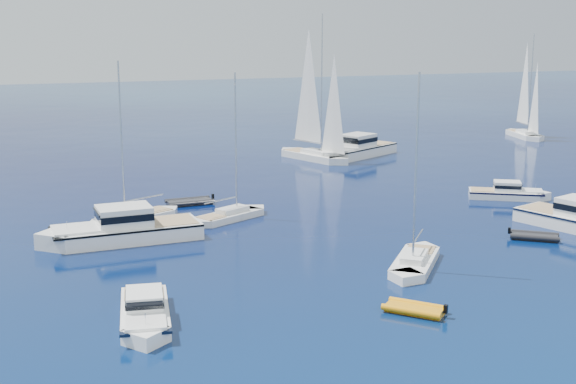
# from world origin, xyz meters

# --- Properties ---
(ground) EXTENTS (400.00, 400.00, 0.00)m
(ground) POSITION_xyz_m (0.00, 0.00, 0.00)
(ground) COLOR navy
(ground) RESTS_ON ground
(motor_cruiser_left) EXTENTS (3.96, 8.51, 2.15)m
(motor_cruiser_left) POSITION_xyz_m (-17.16, 8.66, 0.00)
(motor_cruiser_left) COLOR white
(motor_cruiser_left) RESTS_ON ground
(motor_cruiser_centre) EXTENTS (12.59, 3.99, 3.29)m
(motor_cruiser_centre) POSITION_xyz_m (-15.56, 24.90, 0.00)
(motor_cruiser_centre) COLOR white
(motor_cruiser_centre) RESTS_ON ground
(motor_cruiser_far_r) EXTENTS (7.79, 6.19, 2.03)m
(motor_cruiser_far_r) POSITION_xyz_m (19.43, 26.08, 0.00)
(motor_cruiser_far_r) COLOR white
(motor_cruiser_far_r) RESTS_ON ground
(motor_cruiser_distant) EXTENTS (13.52, 9.62, 3.45)m
(motor_cruiser_distant) POSITION_xyz_m (17.33, 52.24, 0.00)
(motor_cruiser_distant) COLOR silver
(motor_cruiser_distant) RESTS_ON ground
(sailboat_fore) EXTENTS (7.52, 8.17, 12.97)m
(sailboat_fore) POSITION_xyz_m (0.93, 11.73, 0.00)
(sailboat_fore) COLOR white
(sailboat_fore) RESTS_ON ground
(sailboat_mid_l) EXTENTS (9.12, 5.85, 13.18)m
(sailboat_mid_l) POSITION_xyz_m (-13.59, 30.25, 0.00)
(sailboat_mid_l) COLOR silver
(sailboat_mid_l) RESTS_ON ground
(sailboat_centre) EXTENTS (8.37, 5.55, 12.15)m
(sailboat_centre) POSITION_xyz_m (-6.35, 28.17, 0.00)
(sailboat_centre) COLOR silver
(sailboat_centre) RESTS_ON ground
(sailboat_sails_r) EXTENTS (6.73, 12.21, 17.42)m
(sailboat_sails_r) POSITION_xyz_m (11.78, 52.24, 0.00)
(sailboat_sails_r) COLOR silver
(sailboat_sails_r) RESTS_ON ground
(sailboat_sails_far) EXTENTS (5.26, 10.56, 15.02)m
(sailboat_sails_far) POSITION_xyz_m (47.22, 58.26, 0.00)
(sailboat_sails_far) COLOR white
(sailboat_sails_far) RESTS_ON ground
(tender_yellow) EXTENTS (3.67, 3.83, 0.95)m
(tender_yellow) POSITION_xyz_m (-3.41, 4.65, 0.00)
(tender_yellow) COLOR orange
(tender_yellow) RESTS_ON ground
(tender_grey_near) EXTENTS (4.03, 3.80, 0.95)m
(tender_grey_near) POSITION_xyz_m (12.48, 14.13, 0.00)
(tender_grey_near) COLOR black
(tender_grey_near) RESTS_ON ground
(tender_grey_far) EXTENTS (4.29, 2.33, 0.95)m
(tender_grey_far) POSITION_xyz_m (-7.94, 34.68, 0.00)
(tender_grey_far) COLOR black
(tender_grey_far) RESTS_ON ground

